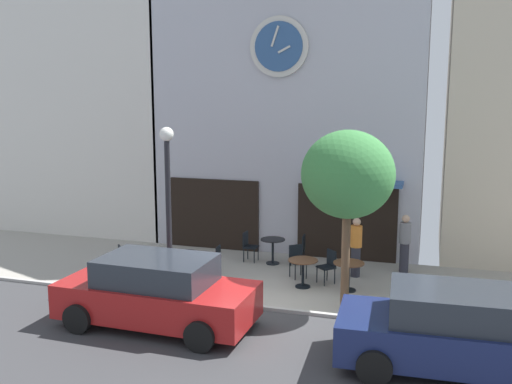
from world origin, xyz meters
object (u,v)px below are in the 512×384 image
(cafe_chair_by_entrance, at_px, (248,244))
(cafe_table_center_left, at_px, (153,258))
(cafe_chair_outer, at_px, (300,247))
(parked_car_red, at_px, (157,292))
(cafe_chair_left_end, at_px, (215,259))
(cafe_table_leftmost, at_px, (186,261))
(cafe_table_center, at_px, (303,267))
(cafe_chair_curbside, at_px, (157,265))
(parked_car_navy, at_px, (457,331))
(street_tree, at_px, (348,175))
(pedestrian_grey, at_px, (405,243))
(street_lamp, at_px, (168,209))
(cafe_table_rightmost, at_px, (349,270))
(cafe_table_center_right, at_px, (273,246))
(cafe_chair_facing_wall, at_px, (297,258))
(cafe_chair_under_awning, at_px, (124,258))
(cafe_chair_right_end, at_px, (329,264))
(pedestrian_orange, at_px, (356,246))

(cafe_chair_by_entrance, bearing_deg, cafe_table_center_left, -135.77)
(cafe_chair_outer, height_order, parked_car_red, parked_car_red)
(cafe_table_center_left, relative_size, cafe_chair_left_end, 0.80)
(cafe_table_leftmost, relative_size, cafe_table_center, 0.93)
(cafe_table_center, bearing_deg, cafe_chair_curbside, -166.90)
(cafe_table_center, height_order, parked_car_navy, parked_car_navy)
(street_tree, bearing_deg, pedestrian_grey, 70.08)
(cafe_table_center, relative_size, parked_car_navy, 0.18)
(street_tree, relative_size, cafe_chair_curbside, 4.72)
(pedestrian_grey, bearing_deg, cafe_chair_left_end, -157.49)
(cafe_chair_curbside, bearing_deg, cafe_chair_left_end, 36.10)
(cafe_table_center, xyz_separation_m, cafe_chair_curbside, (-3.80, -0.88, -0.03))
(street_lamp, height_order, cafe_table_center_left, street_lamp)
(street_tree, height_order, cafe_chair_by_entrance, street_tree)
(cafe_table_rightmost, bearing_deg, cafe_table_center, -176.76)
(cafe_table_center, distance_m, cafe_chair_curbside, 3.90)
(street_tree, distance_m, cafe_table_center_right, 4.77)
(cafe_chair_outer, bearing_deg, cafe_table_center, -75.30)
(street_lamp, height_order, cafe_chair_facing_wall, street_lamp)
(cafe_table_center, height_order, cafe_chair_outer, cafe_chair_outer)
(cafe_chair_by_entrance, bearing_deg, cafe_table_rightmost, -28.58)
(cafe_chair_facing_wall, xyz_separation_m, cafe_chair_curbside, (-3.45, -1.68, 0.00))
(cafe_chair_curbside, xyz_separation_m, parked_car_red, (1.30, -2.54, 0.23))
(parked_car_navy, bearing_deg, street_tree, 133.91)
(street_lamp, xyz_separation_m, parked_car_navy, (6.96, -2.53, -1.39))
(street_lamp, xyz_separation_m, parked_car_red, (0.77, -2.25, -1.39))
(cafe_table_center, relative_size, pedestrian_grey, 0.47)
(street_lamp, bearing_deg, cafe_chair_under_awning, 161.58)
(cafe_table_leftmost, relative_size, cafe_chair_right_end, 0.81)
(cafe_chair_by_entrance, distance_m, cafe_chair_curbside, 3.23)
(cafe_chair_right_end, distance_m, pedestrian_orange, 1.05)
(cafe_table_center, bearing_deg, cafe_chair_right_end, 42.80)
(street_lamp, bearing_deg, pedestrian_orange, 29.01)
(cafe_table_center_right, height_order, cafe_table_rightmost, cafe_table_center_right)
(street_lamp, distance_m, cafe_chair_facing_wall, 3.88)
(cafe_chair_facing_wall, height_order, cafe_chair_outer, same)
(cafe_table_center_right, bearing_deg, cafe_chair_left_end, -124.16)
(cafe_chair_under_awning, bearing_deg, cafe_table_rightmost, 6.35)
(cafe_chair_by_entrance, height_order, cafe_chair_facing_wall, same)
(pedestrian_orange, bearing_deg, cafe_chair_right_end, -129.06)
(cafe_table_center_right, distance_m, cafe_chair_under_awning, 4.36)
(street_lamp, distance_m, cafe_chair_curbside, 1.73)
(cafe_table_center_right, bearing_deg, pedestrian_grey, 4.89)
(cafe_chair_left_end, bearing_deg, cafe_table_center_right, 55.84)
(cafe_table_rightmost, height_order, cafe_chair_right_end, cafe_chair_right_end)
(cafe_table_leftmost, bearing_deg, cafe_chair_under_awning, -166.37)
(cafe_chair_left_end, height_order, pedestrian_orange, pedestrian_orange)
(cafe_table_rightmost, bearing_deg, pedestrian_orange, 89.05)
(cafe_table_center_left, bearing_deg, cafe_chair_under_awning, -150.72)
(parked_car_navy, bearing_deg, cafe_chair_left_end, 148.65)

